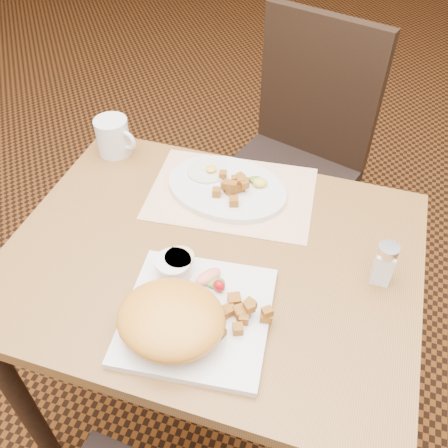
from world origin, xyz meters
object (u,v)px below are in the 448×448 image
at_px(table, 212,285).
at_px(plate_oval, 227,188).
at_px(chair_far, 297,151).
at_px(plate_square, 197,316).
at_px(salt_shaker, 384,263).
at_px(coffee_mug, 114,137).

bearing_deg(table, plate_oval, 98.00).
height_order(chair_far, plate_square, chair_far).
xyz_separation_m(plate_square, salt_shaker, (0.33, 0.21, 0.04)).
bearing_deg(coffee_mug, plate_square, -48.24).
bearing_deg(salt_shaker, coffee_mug, 162.06).
distance_m(plate_square, salt_shaker, 0.39).
height_order(table, plate_oval, plate_oval).
xyz_separation_m(salt_shaker, coffee_mug, (-0.73, 0.23, -0.00)).
distance_m(chair_far, plate_square, 0.91).
xyz_separation_m(plate_oval, salt_shaker, (0.39, -0.17, 0.04)).
bearing_deg(plate_oval, coffee_mug, 169.20).
xyz_separation_m(table, coffee_mug, (-0.37, 0.28, 0.16)).
height_order(plate_oval, coffee_mug, coffee_mug).
height_order(plate_square, salt_shaker, salt_shaker).
xyz_separation_m(table, chair_far, (0.06, 0.72, -0.10)).
bearing_deg(chair_far, salt_shaker, 129.93).
distance_m(table, plate_oval, 0.25).
relative_size(chair_far, plate_square, 3.46).
bearing_deg(chair_far, coffee_mug, 62.35).
bearing_deg(chair_far, plate_square, 104.20).
bearing_deg(table, coffee_mug, 143.00).
bearing_deg(salt_shaker, plate_square, -147.73).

